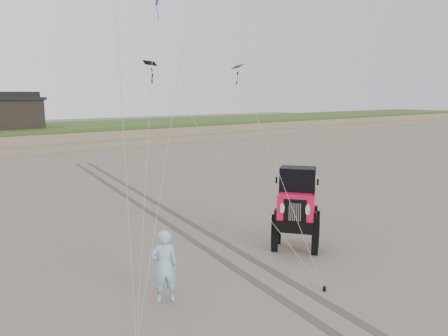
# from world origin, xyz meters

# --- Properties ---
(ground) EXTENTS (160.00, 160.00, 0.00)m
(ground) POSITION_xyz_m (0.00, 0.00, 0.00)
(ground) COLOR #6B6054
(ground) RESTS_ON ground
(cabin) EXTENTS (6.40, 5.40, 3.35)m
(cabin) POSITION_xyz_m (2.00, 37.00, 3.24)
(cabin) COLOR black
(cabin) RESTS_ON dune_ridge
(jeep) EXTENTS (5.87, 5.32, 2.08)m
(jeep) POSITION_xyz_m (3.16, 1.60, 1.04)
(jeep) COLOR #E8123D
(jeep) RESTS_ON ground
(man) EXTENTS (0.74, 0.61, 1.75)m
(man) POSITION_xyz_m (-1.85, 1.07, 0.88)
(man) COLOR #85B6CE
(man) RESTS_ON ground
(stake_aux) EXTENTS (0.08, 0.08, 0.12)m
(stake_aux) POSITION_xyz_m (1.55, -0.88, 0.06)
(stake_aux) COLOR black
(stake_aux) RESTS_ON ground
(tire_tracks) EXTENTS (5.22, 29.74, 0.01)m
(tire_tracks) POSITION_xyz_m (2.00, 8.00, 0.00)
(tire_tracks) COLOR #4C443D
(tire_tracks) RESTS_ON ground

